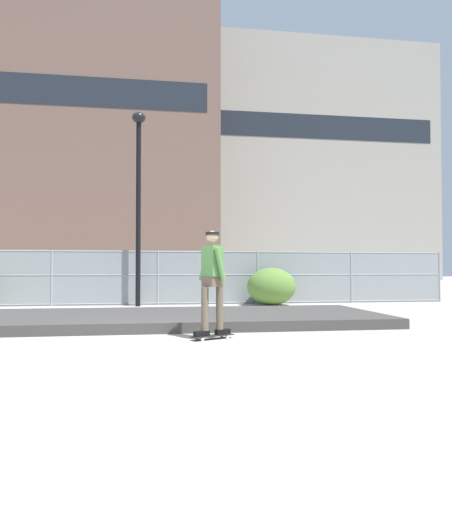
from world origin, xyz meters
name	(u,v)px	position (x,y,z in m)	size (l,w,h in m)	color
ground_plane	(159,349)	(0.00, 0.00, 0.00)	(120.00, 120.00, 0.00)	#9E998E
gravel_berm	(158,318)	(0.00, 3.49, 0.11)	(10.11, 3.73, 0.21)	#3D3A38
skateboard	(212,336)	(0.92, 0.89, 0.06)	(0.81, 0.54, 0.07)	black
skater	(212,275)	(0.92, 0.89, 1.12)	(0.69, 0.62, 1.83)	black
chain_fence	(158,277)	(0.00, 8.82, 0.93)	(20.81, 0.06, 1.85)	gray
street_lamp	(138,184)	(-0.65, 8.36, 4.02)	(0.44, 0.44, 6.41)	black
parked_car_near	(28,279)	(-4.95, 11.78, 0.84)	(4.55, 2.27, 1.66)	#474C54
parked_car_mid	(178,278)	(0.83, 11.99, 0.84)	(4.48, 2.11, 1.66)	#566B4C
library_building	(58,146)	(-9.39, 38.79, 12.86)	(29.57, 12.43, 25.72)	brown
office_block	(284,168)	(14.45, 44.92, 12.85)	(31.74, 11.74, 25.70)	gray
shrub_center	(271,287)	(3.76, 8.04, 0.63)	(1.64, 1.34, 1.26)	#567A33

